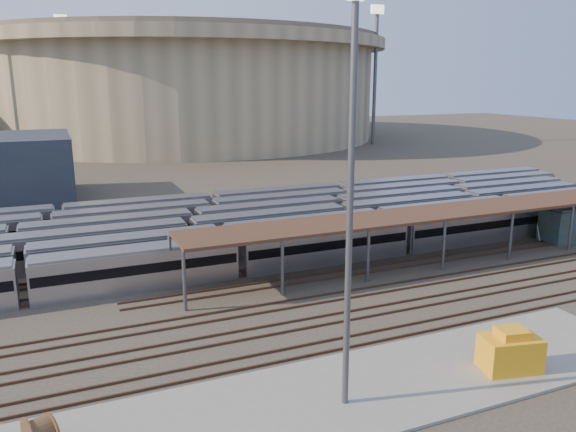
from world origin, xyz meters
The scene contains 10 objects.
ground centered at (0.00, 0.00, 0.00)m, with size 420.00×420.00×0.00m, color #383026.
apron centered at (-5.00, -15.00, 0.10)m, with size 50.00×9.00×0.20m, color gray.
subway_trains centered at (-1.10, 18.50, 1.80)m, with size 118.14×23.90×3.60m.
inspection_shed centered at (22.00, 4.00, 4.98)m, with size 60.30×6.00×5.30m.
empty_tracks centered at (0.00, -5.00, 0.09)m, with size 170.00×9.62×0.18m.
stadium centered at (25.00, 140.00, 16.47)m, with size 124.00×124.00×32.50m.
floodlight_2 centered at (70.00, 100.00, 20.65)m, with size 4.00×1.00×38.40m.
floodlight_3 centered at (-10.00, 160.00, 20.65)m, with size 4.00×1.00×38.40m.
yard_light_pole centered at (-2.64, -15.88, 11.33)m, with size 0.81×0.36×22.08m.
yellow_equipment centered at (8.90, -16.65, 1.33)m, with size 3.60×2.25×2.25m, color orange.
Camera 1 is at (-17.01, -41.24, 18.37)m, focal length 35.00 mm.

